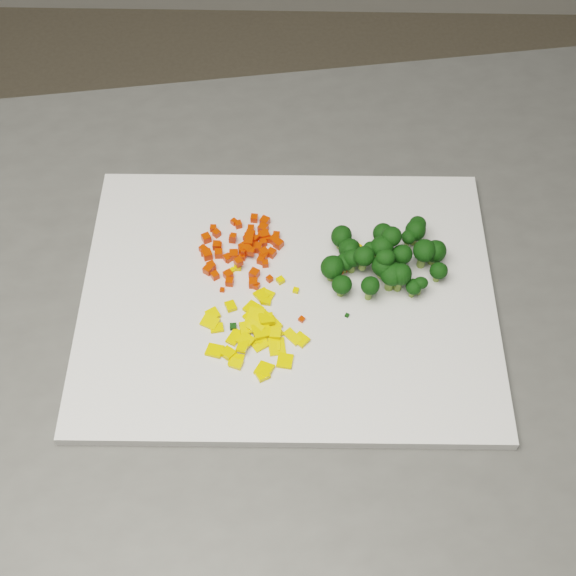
{
  "coord_description": "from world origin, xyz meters",
  "views": [
    {
      "loc": [
        0.37,
        -0.2,
        1.59
      ],
      "look_at": [
        0.36,
        0.27,
        0.92
      ],
      "focal_mm": 50.0,
      "sensor_mm": 36.0,
      "label": 1
    }
  ],
  "objects_px": {
    "counter_block": "(250,479)",
    "pepper_pile": "(254,328)",
    "carrot_pile": "(244,246)",
    "broccoli_pile": "(385,253)",
    "cutting_board": "(288,297)"
  },
  "relations": [
    {
      "from": "broccoli_pile",
      "to": "pepper_pile",
      "type": "bearing_deg",
      "value": -148.18
    },
    {
      "from": "cutting_board",
      "to": "carrot_pile",
      "type": "distance_m",
      "value": 0.07
    },
    {
      "from": "counter_block",
      "to": "carrot_pile",
      "type": "relative_size",
      "value": 10.95
    },
    {
      "from": "pepper_pile",
      "to": "cutting_board",
      "type": "bearing_deg",
      "value": 55.57
    },
    {
      "from": "counter_block",
      "to": "broccoli_pile",
      "type": "distance_m",
      "value": 0.51
    },
    {
      "from": "pepper_pile",
      "to": "broccoli_pile",
      "type": "bearing_deg",
      "value": 31.82
    },
    {
      "from": "pepper_pile",
      "to": "broccoli_pile",
      "type": "xyz_separation_m",
      "value": [
        0.13,
        0.08,
        0.02
      ]
    },
    {
      "from": "counter_block",
      "to": "pepper_pile",
      "type": "relative_size",
      "value": 9.44
    },
    {
      "from": "carrot_pile",
      "to": "cutting_board",
      "type": "bearing_deg",
      "value": -47.17
    },
    {
      "from": "counter_block",
      "to": "broccoli_pile",
      "type": "bearing_deg",
      "value": 18.31
    },
    {
      "from": "carrot_pile",
      "to": "broccoli_pile",
      "type": "distance_m",
      "value": 0.15
    },
    {
      "from": "carrot_pile",
      "to": "pepper_pile",
      "type": "relative_size",
      "value": 0.86
    },
    {
      "from": "counter_block",
      "to": "broccoli_pile",
      "type": "height_order",
      "value": "broccoli_pile"
    },
    {
      "from": "counter_block",
      "to": "carrot_pile",
      "type": "xyz_separation_m",
      "value": [
        0.01,
        0.07,
        0.47
      ]
    },
    {
      "from": "pepper_pile",
      "to": "broccoli_pile",
      "type": "relative_size",
      "value": 0.97
    }
  ]
}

